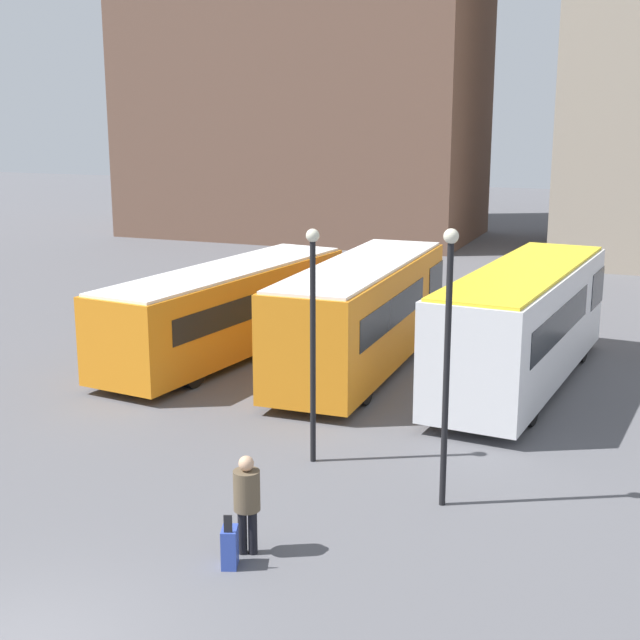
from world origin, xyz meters
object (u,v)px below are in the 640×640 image
(traveler, at_px, (247,496))
(suitcase, at_px, (230,547))
(bus_0, at_px, (230,307))
(bus_1, at_px, (363,312))
(lamp_post_1, at_px, (313,326))
(lamp_post_0, at_px, (447,346))
(bus_2, at_px, (524,322))

(traveler, xyz_separation_m, suitcase, (-0.08, -0.51, -0.71))
(bus_0, distance_m, suitcase, 13.39)
(bus_1, bearing_deg, lamp_post_1, -170.56)
(bus_1, distance_m, suitcase, 12.09)
(suitcase, bearing_deg, lamp_post_0, -56.61)
(bus_1, height_order, lamp_post_1, lamp_post_1)
(bus_1, height_order, traveler, bus_1)
(bus_2, relative_size, suitcase, 10.48)
(bus_1, relative_size, traveler, 5.53)
(lamp_post_0, bearing_deg, bus_0, 136.74)
(bus_1, distance_m, lamp_post_1, 7.37)
(bus_2, bearing_deg, bus_1, 97.94)
(bus_2, distance_m, traveler, 11.93)
(bus_2, relative_size, lamp_post_0, 1.93)
(bus_1, xyz_separation_m, lamp_post_0, (4.45, -8.26, 1.46))
(bus_0, distance_m, lamp_post_0, 12.17)
(bus_1, bearing_deg, bus_2, -88.50)
(bus_2, bearing_deg, suitcase, 172.14)
(bus_0, relative_size, bus_1, 1.09)
(traveler, height_order, lamp_post_1, lamp_post_1)
(bus_0, relative_size, traveler, 6.04)
(bus_0, relative_size, suitcase, 10.89)
(bus_2, xyz_separation_m, lamp_post_1, (-3.28, -7.34, 1.25))
(traveler, bearing_deg, bus_0, 8.58)
(bus_1, distance_m, bus_2, 4.60)
(bus_0, relative_size, lamp_post_1, 2.12)
(bus_2, xyz_separation_m, lamp_post_0, (-0.14, -8.46, 1.40))
(bus_0, distance_m, traveler, 12.94)
(bus_0, bearing_deg, lamp_post_1, -134.28)
(bus_1, xyz_separation_m, lamp_post_1, (1.31, -7.14, 1.31))
(bus_0, bearing_deg, bus_2, -81.34)
(suitcase, distance_m, lamp_post_0, 5.34)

